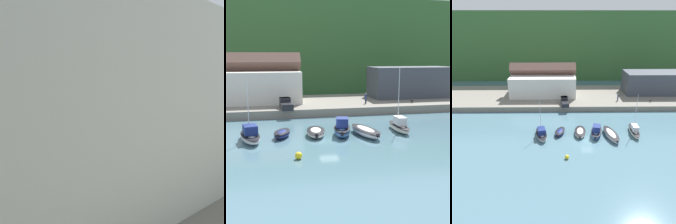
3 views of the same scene
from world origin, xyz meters
The scene contains 15 objects.
ground_plane centered at (0.00, 0.00, 0.00)m, with size 320.00×320.00×0.00m, color slate.
hillside_backdrop centered at (0.00, 76.95, 13.47)m, with size 240.00×57.31×26.93m.
quay_promenade centered at (0.00, 25.91, 0.74)m, with size 138.59×20.75×1.48m.
harbor_clubhouse centered at (-11.33, 27.45, 5.09)m, with size 20.65×11.89×10.14m.
yacht_club_building centered at (24.48, 27.95, 4.94)m, with size 18.64×8.51×6.93m.
moored_boat_0 centered at (-10.11, 1.67, 0.80)m, with size 3.64×7.10×8.33m.
moored_boat_1 centered at (-5.99, 2.80, 0.51)m, with size 3.14×4.67×0.94m.
moored_boat_2 centered at (-1.39, 2.66, 0.51)m, with size 2.98×5.64×0.95m.
moored_boat_3 centered at (2.25, 2.16, 0.92)m, with size 3.62×6.55×2.54m.
moored_boat_4 centered at (5.39, 1.34, 0.60)m, with size 3.65×7.74×1.11m.
moored_boat_5 centered at (10.98, 2.71, 0.81)m, with size 2.02×6.76×9.36m.
pickup_truck_0 centered at (-4.69, 17.66, 2.30)m, with size 2.36×4.88×1.90m.
person_on_quay centered at (11.32, 20.27, 2.58)m, with size 0.40×0.40×2.14m.
dog_on_quay centered at (20.68, 18.93, 1.94)m, with size 0.88×0.53×0.68m.
mooring_buoy_1 centered at (-4.63, -6.75, 0.40)m, with size 0.80×0.80×0.80m.
Camera 3 is at (-5.67, -41.05, 24.63)m, focal length 35.00 mm.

